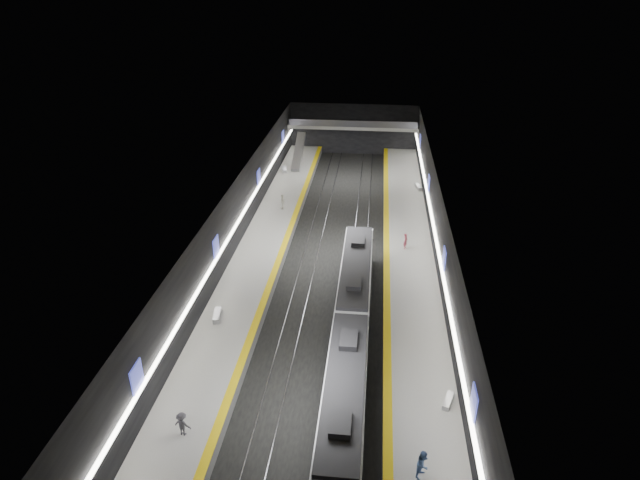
# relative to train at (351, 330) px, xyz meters

# --- Properties ---
(ground) EXTENTS (70.00, 70.00, 0.00)m
(ground) POSITION_rel_train_xyz_m (-2.50, 15.55, -2.20)
(ground) COLOR black
(ground) RESTS_ON ground
(ceiling) EXTENTS (20.00, 70.00, 0.04)m
(ceiling) POSITION_rel_train_xyz_m (-2.50, 15.55, 5.80)
(ceiling) COLOR beige
(ceiling) RESTS_ON wall_left
(wall_left) EXTENTS (0.04, 70.00, 8.00)m
(wall_left) POSITION_rel_train_xyz_m (-12.50, 15.55, 1.80)
(wall_left) COLOR black
(wall_left) RESTS_ON ground
(wall_right) EXTENTS (0.04, 70.00, 8.00)m
(wall_right) POSITION_rel_train_xyz_m (7.50, 15.55, 1.80)
(wall_right) COLOR black
(wall_right) RESTS_ON ground
(wall_back) EXTENTS (20.00, 0.04, 8.00)m
(wall_back) POSITION_rel_train_xyz_m (-2.50, 50.55, 1.80)
(wall_back) COLOR black
(wall_back) RESTS_ON ground
(platform_left) EXTENTS (5.00, 70.00, 1.00)m
(platform_left) POSITION_rel_train_xyz_m (-10.00, 15.55, -1.70)
(platform_left) COLOR slate
(platform_left) RESTS_ON ground
(tile_surface_left) EXTENTS (5.00, 70.00, 0.02)m
(tile_surface_left) POSITION_rel_train_xyz_m (-10.00, 15.55, -1.19)
(tile_surface_left) COLOR #A0A09B
(tile_surface_left) RESTS_ON platform_left
(tactile_strip_left) EXTENTS (0.60, 70.00, 0.02)m
(tactile_strip_left) POSITION_rel_train_xyz_m (-7.80, 15.55, -1.18)
(tactile_strip_left) COLOR yellow
(tactile_strip_left) RESTS_ON platform_left
(platform_right) EXTENTS (5.00, 70.00, 1.00)m
(platform_right) POSITION_rel_train_xyz_m (5.00, 15.55, -1.70)
(platform_right) COLOR slate
(platform_right) RESTS_ON ground
(tile_surface_right) EXTENTS (5.00, 70.00, 0.02)m
(tile_surface_right) POSITION_rel_train_xyz_m (5.00, 15.55, -1.19)
(tile_surface_right) COLOR #A0A09B
(tile_surface_right) RESTS_ON platform_right
(tactile_strip_right) EXTENTS (0.60, 70.00, 0.02)m
(tactile_strip_right) POSITION_rel_train_xyz_m (2.80, 15.55, -1.18)
(tactile_strip_right) COLOR yellow
(tactile_strip_right) RESTS_ON platform_right
(rails) EXTENTS (6.52, 70.00, 0.12)m
(rails) POSITION_rel_train_xyz_m (-2.50, 15.55, -2.14)
(rails) COLOR gray
(rails) RESTS_ON ground
(train) EXTENTS (2.69, 30.04, 3.60)m
(train) POSITION_rel_train_xyz_m (0.00, 0.00, 0.00)
(train) COLOR #0F1538
(train) RESTS_ON ground
(ad_posters) EXTENTS (19.94, 53.50, 2.20)m
(ad_posters) POSITION_rel_train_xyz_m (-2.50, 16.55, 2.30)
(ad_posters) COLOR #464FD4
(ad_posters) RESTS_ON wall_left
(cove_light_left) EXTENTS (0.25, 68.60, 0.12)m
(cove_light_left) POSITION_rel_train_xyz_m (-12.30, 15.55, 1.60)
(cove_light_left) COLOR white
(cove_light_left) RESTS_ON wall_left
(cove_light_right) EXTENTS (0.25, 68.60, 0.12)m
(cove_light_right) POSITION_rel_train_xyz_m (7.30, 15.55, 1.60)
(cove_light_right) COLOR white
(cove_light_right) RESTS_ON wall_right
(mezzanine_bridge) EXTENTS (20.00, 3.00, 1.50)m
(mezzanine_bridge) POSITION_rel_train_xyz_m (-2.50, 48.48, 2.84)
(mezzanine_bridge) COLOR gray
(mezzanine_bridge) RESTS_ON wall_left
(escalator) EXTENTS (1.20, 7.50, 3.92)m
(escalator) POSITION_rel_train_xyz_m (-10.00, 41.55, 0.70)
(escalator) COLOR #99999E
(escalator) RESTS_ON platform_left
(bench_left_near) EXTENTS (0.86, 1.96, 0.46)m
(bench_left_near) POSITION_rel_train_xyz_m (-11.10, 2.14, -0.96)
(bench_left_near) COLOR #99999E
(bench_left_near) RESTS_ON platform_left
(bench_left_far) EXTENTS (1.06, 2.00, 0.47)m
(bench_left_far) POSITION_rel_train_xyz_m (-11.61, 38.13, -0.96)
(bench_left_far) COLOR #99999E
(bench_left_far) RESTS_ON platform_left
(bench_right_near) EXTENTS (0.96, 1.66, 0.39)m
(bench_right_near) POSITION_rel_train_xyz_m (6.75, -5.70, -1.00)
(bench_right_near) COLOR #99999E
(bench_right_near) RESTS_ON platform_right
(bench_right_far) EXTENTS (0.97, 2.04, 0.48)m
(bench_right_far) POSITION_rel_train_xyz_m (7.00, 33.29, -0.96)
(bench_right_far) COLOR #99999E
(bench_right_far) RESTS_ON platform_right
(passenger_right_a) EXTENTS (0.58, 0.70, 1.65)m
(passenger_right_a) POSITION_rel_train_xyz_m (4.68, 16.17, -0.37)
(passenger_right_a) COLOR #AB3F4F
(passenger_right_a) RESTS_ON platform_right
(passenger_right_b) EXTENTS (1.06, 1.13, 1.84)m
(passenger_right_b) POSITION_rel_train_xyz_m (4.70, -11.58, -0.28)
(passenger_right_b) COLOR #4D6DA8
(passenger_right_b) RESTS_ON platform_right
(passenger_left_a) EXTENTS (0.60, 1.13, 1.84)m
(passenger_left_a) POSITION_rel_train_xyz_m (-9.55, 24.92, -0.27)
(passenger_left_a) COLOR silver
(passenger_left_a) RESTS_ON platform_left
(passenger_left_b) EXTENTS (1.17, 0.81, 1.67)m
(passenger_left_b) POSITION_rel_train_xyz_m (-9.71, -10.11, -0.36)
(passenger_left_b) COLOR #43434B
(passenger_left_b) RESTS_ON platform_left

